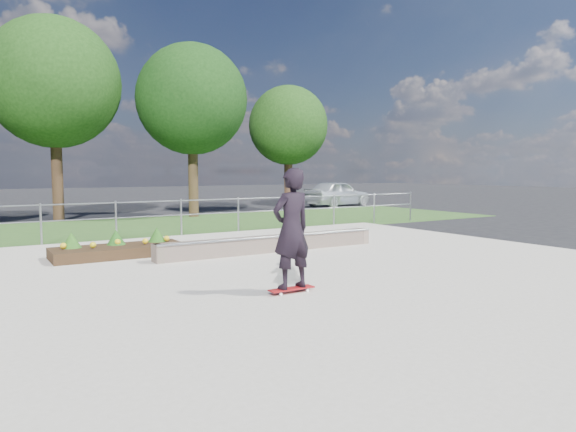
{
  "coord_description": "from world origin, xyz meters",
  "views": [
    {
      "loc": [
        -5.68,
        -7.87,
        2.07
      ],
      "look_at": [
        0.2,
        1.5,
        1.1
      ],
      "focal_mm": 32.0,
      "sensor_mm": 36.0,
      "label": 1
    }
  ],
  "objects_px": {
    "planter_bed": "(118,248)",
    "grind_ledge": "(272,244)",
    "skateboarder": "(292,229)",
    "parked_car": "(337,193)"
  },
  "relations": [
    {
      "from": "planter_bed",
      "to": "grind_ledge",
      "type": "bearing_deg",
      "value": -21.62
    },
    {
      "from": "grind_ledge",
      "to": "skateboarder",
      "type": "distance_m",
      "value": 4.48
    },
    {
      "from": "planter_bed",
      "to": "skateboarder",
      "type": "bearing_deg",
      "value": -74.29
    },
    {
      "from": "parked_car",
      "to": "planter_bed",
      "type": "bearing_deg",
      "value": 114.35
    },
    {
      "from": "planter_bed",
      "to": "parked_car",
      "type": "xyz_separation_m",
      "value": [
        15.43,
        11.59,
        0.52
      ]
    },
    {
      "from": "grind_ledge",
      "to": "planter_bed",
      "type": "xyz_separation_m",
      "value": [
        -3.42,
        1.36,
        -0.02
      ]
    },
    {
      "from": "grind_ledge",
      "to": "parked_car",
      "type": "relative_size",
      "value": 1.34
    },
    {
      "from": "grind_ledge",
      "to": "planter_bed",
      "type": "distance_m",
      "value": 3.68
    },
    {
      "from": "planter_bed",
      "to": "skateboarder",
      "type": "distance_m",
      "value": 5.58
    },
    {
      "from": "planter_bed",
      "to": "skateboarder",
      "type": "xyz_separation_m",
      "value": [
        1.49,
        -5.3,
        0.88
      ]
    }
  ]
}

